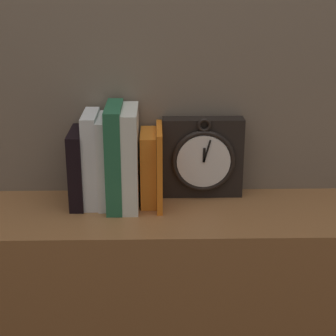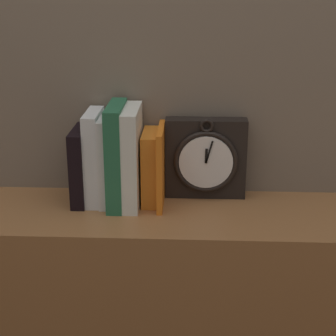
{
  "view_description": "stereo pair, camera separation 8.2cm",
  "coord_description": "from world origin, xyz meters",
  "px_view_note": "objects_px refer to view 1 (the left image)",
  "views": [
    {
      "loc": [
        -0.03,
        -1.2,
        1.43
      ],
      "look_at": [
        0.0,
        0.0,
        1.01
      ],
      "focal_mm": 60.0,
      "sensor_mm": 36.0,
      "label": 1
    },
    {
      "loc": [
        0.06,
        -1.2,
        1.43
      ],
      "look_at": [
        0.0,
        0.0,
        1.01
      ],
      "focal_mm": 60.0,
      "sensor_mm": 36.0,
      "label": 2
    }
  ],
  "objects_px": {
    "book_slot0_black": "(78,167)",
    "book_slot3_green": "(115,156)",
    "book_slot2_white": "(103,161)",
    "book_slot4_white": "(131,158)",
    "clock": "(203,158)",
    "book_slot1_white": "(92,159)",
    "book_slot6_orange": "(159,166)",
    "book_slot5_orange": "(149,167)"
  },
  "relations": [
    {
      "from": "book_slot1_white",
      "to": "book_slot4_white",
      "type": "distance_m",
      "value": 0.09
    },
    {
      "from": "clock",
      "to": "book_slot1_white",
      "type": "relative_size",
      "value": 0.93
    },
    {
      "from": "book_slot5_orange",
      "to": "book_slot2_white",
      "type": "bearing_deg",
      "value": -176.42
    },
    {
      "from": "book_slot1_white",
      "to": "book_slot2_white",
      "type": "height_order",
      "value": "book_slot1_white"
    },
    {
      "from": "book_slot6_orange",
      "to": "book_slot4_white",
      "type": "bearing_deg",
      "value": -177.32
    },
    {
      "from": "book_slot0_black",
      "to": "book_slot1_white",
      "type": "xyz_separation_m",
      "value": [
        0.03,
        0.0,
        0.02
      ]
    },
    {
      "from": "book_slot0_black",
      "to": "book_slot2_white",
      "type": "height_order",
      "value": "book_slot2_white"
    },
    {
      "from": "book_slot0_black",
      "to": "book_slot6_orange",
      "type": "xyz_separation_m",
      "value": [
        0.19,
        -0.01,
        0.0
      ]
    },
    {
      "from": "clock",
      "to": "book_slot2_white",
      "type": "height_order",
      "value": "book_slot2_white"
    },
    {
      "from": "clock",
      "to": "book_slot4_white",
      "type": "distance_m",
      "value": 0.18
    },
    {
      "from": "book_slot3_green",
      "to": "book_slot5_orange",
      "type": "relative_size",
      "value": 1.4
    },
    {
      "from": "book_slot3_green",
      "to": "book_slot6_orange",
      "type": "distance_m",
      "value": 0.11
    },
    {
      "from": "book_slot2_white",
      "to": "book_slot5_orange",
      "type": "relative_size",
      "value": 1.23
    },
    {
      "from": "book_slot5_orange",
      "to": "clock",
      "type": "bearing_deg",
      "value": 13.87
    },
    {
      "from": "book_slot0_black",
      "to": "book_slot5_orange",
      "type": "relative_size",
      "value": 1.04
    },
    {
      "from": "book_slot2_white",
      "to": "book_slot4_white",
      "type": "height_order",
      "value": "book_slot4_white"
    },
    {
      "from": "book_slot1_white",
      "to": "book_slot3_green",
      "type": "bearing_deg",
      "value": -14.47
    },
    {
      "from": "clock",
      "to": "book_slot0_black",
      "type": "relative_size",
      "value": 1.14
    },
    {
      "from": "book_slot6_orange",
      "to": "book_slot1_white",
      "type": "bearing_deg",
      "value": 176.25
    },
    {
      "from": "book_slot2_white",
      "to": "book_slot0_black",
      "type": "bearing_deg",
      "value": -179.88
    },
    {
      "from": "book_slot4_white",
      "to": "book_slot6_orange",
      "type": "relative_size",
      "value": 1.24
    },
    {
      "from": "clock",
      "to": "book_slot3_green",
      "type": "relative_size",
      "value": 0.85
    },
    {
      "from": "book_slot0_black",
      "to": "book_slot6_orange",
      "type": "distance_m",
      "value": 0.19
    },
    {
      "from": "book_slot2_white",
      "to": "book_slot4_white",
      "type": "xyz_separation_m",
      "value": [
        0.07,
        -0.01,
        0.01
      ]
    },
    {
      "from": "book_slot2_white",
      "to": "book_slot3_green",
      "type": "xyz_separation_m",
      "value": [
        0.03,
        -0.01,
        0.01
      ]
    },
    {
      "from": "book_slot1_white",
      "to": "book_slot5_orange",
      "type": "relative_size",
      "value": 1.28
    },
    {
      "from": "book_slot0_black",
      "to": "book_slot4_white",
      "type": "height_order",
      "value": "book_slot4_white"
    },
    {
      "from": "book_slot0_black",
      "to": "book_slot5_orange",
      "type": "xyz_separation_m",
      "value": [
        0.17,
        0.01,
        -0.0
      ]
    },
    {
      "from": "book_slot0_black",
      "to": "book_slot3_green",
      "type": "distance_m",
      "value": 0.1
    },
    {
      "from": "book_slot5_orange",
      "to": "book_slot6_orange",
      "type": "distance_m",
      "value": 0.03
    },
    {
      "from": "clock",
      "to": "book_slot2_white",
      "type": "relative_size",
      "value": 0.96
    },
    {
      "from": "book_slot0_black",
      "to": "book_slot5_orange",
      "type": "height_order",
      "value": "book_slot0_black"
    },
    {
      "from": "book_slot0_black",
      "to": "clock",
      "type": "bearing_deg",
      "value": 7.51
    },
    {
      "from": "book_slot4_white",
      "to": "book_slot5_orange",
      "type": "xyz_separation_m",
      "value": [
        0.04,
        0.02,
        -0.03
      ]
    },
    {
      "from": "book_slot0_black",
      "to": "book_slot1_white",
      "type": "height_order",
      "value": "book_slot1_white"
    },
    {
      "from": "clock",
      "to": "book_slot1_white",
      "type": "height_order",
      "value": "book_slot1_white"
    },
    {
      "from": "book_slot1_white",
      "to": "book_slot0_black",
      "type": "bearing_deg",
      "value": -174.99
    },
    {
      "from": "clock",
      "to": "book_slot2_white",
      "type": "xyz_separation_m",
      "value": [
        -0.24,
        -0.04,
        0.01
      ]
    },
    {
      "from": "book_slot1_white",
      "to": "book_slot6_orange",
      "type": "xyz_separation_m",
      "value": [
        0.16,
        -0.01,
        -0.02
      ]
    },
    {
      "from": "book_slot3_green",
      "to": "book_slot4_white",
      "type": "height_order",
      "value": "book_slot3_green"
    },
    {
      "from": "book_slot6_orange",
      "to": "book_slot2_white",
      "type": "bearing_deg",
      "value": 176.68
    },
    {
      "from": "clock",
      "to": "book_slot3_green",
      "type": "xyz_separation_m",
      "value": [
        -0.21,
        -0.05,
        0.02
      ]
    }
  ]
}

